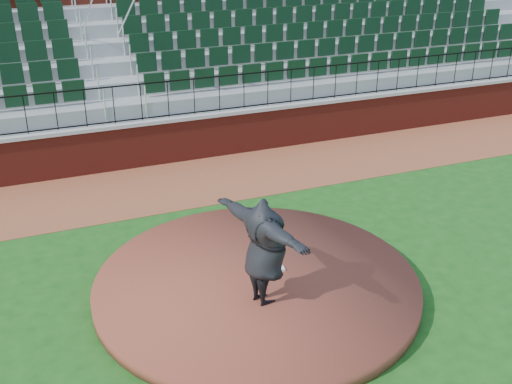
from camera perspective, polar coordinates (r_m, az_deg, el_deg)
ground at (r=11.93m, az=2.72°, el=-8.49°), size 90.00×90.00×0.00m
warning_track at (r=16.40m, az=-5.10°, el=1.15°), size 34.00×3.20×0.01m
field_wall at (r=17.62m, az=-6.72°, el=4.85°), size 34.00×0.35×1.20m
wall_cap at (r=17.41m, az=-6.82°, el=6.86°), size 34.00×0.45×0.10m
wall_railing at (r=17.26m, az=-6.92°, el=8.60°), size 34.00×0.05×1.00m
seating_stands at (r=19.70m, az=-9.17°, el=11.97°), size 34.00×5.10×4.60m
concourse_wall at (r=22.31m, az=-10.99°, el=14.48°), size 34.00×0.50×5.50m
pitchers_mound at (r=11.69m, az=0.06°, el=-8.49°), size 6.05×6.05×0.25m
pitching_rubber at (r=11.81m, az=1.04°, el=-7.27°), size 0.68×0.24×0.04m
pitcher at (r=10.49m, az=0.80°, el=-5.48°), size 1.25×2.55×2.00m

